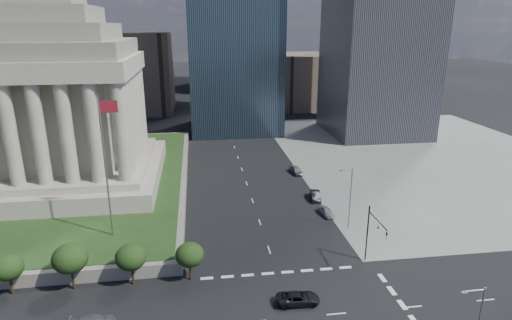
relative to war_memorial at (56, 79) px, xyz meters
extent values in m
plane|color=black|center=(34.00, 52.00, -21.40)|extent=(500.00, 500.00, 0.00)
cube|color=slate|center=(80.00, 12.00, -21.38)|extent=(68.00, 90.00, 0.03)
cube|color=slate|center=(-11.00, 2.00, -20.50)|extent=(66.00, 70.00, 1.80)
cube|color=#1C3917|center=(-11.00, 2.00, -19.55)|extent=(64.00, 68.00, 0.10)
cylinder|color=slate|center=(12.00, -24.00, -9.50)|extent=(0.24, 0.24, 20.00)
cube|color=maroon|center=(13.20, -24.00, -1.00)|extent=(2.40, 0.05, 1.60)
cube|color=black|center=(36.00, 47.00, 8.60)|extent=(26.00, 26.00, 60.00)
cube|color=brown|center=(66.00, 82.00, -11.40)|extent=(20.00, 30.00, 20.00)
cube|color=brown|center=(4.00, 82.00, -7.40)|extent=(24.00, 30.00, 28.00)
cylinder|color=black|center=(46.50, -32.50, -17.40)|extent=(0.18, 0.18, 8.00)
cylinder|color=black|center=(46.50, -35.25, -14.20)|extent=(0.14, 5.50, 0.14)
cube|color=black|center=(46.50, -38.00, -15.00)|extent=(0.30, 0.30, 1.10)
cylinder|color=slate|center=(46.60, -54.00, -11.60)|extent=(1.80, 0.12, 0.12)
cube|color=slate|center=(45.70, -54.00, -11.70)|extent=(0.50, 0.22, 0.14)
cylinder|color=slate|center=(47.50, -23.00, -16.40)|extent=(0.16, 0.16, 10.00)
cylinder|color=slate|center=(46.60, -23.00, -11.60)|extent=(1.80, 0.12, 0.12)
cube|color=slate|center=(45.70, -23.00, -11.70)|extent=(0.50, 0.22, 0.14)
imported|color=black|center=(35.22, -40.58, -20.71)|extent=(2.47, 5.06, 1.38)
imported|color=#919399|center=(45.50, -17.95, -20.72)|extent=(4.18, 2.12, 1.36)
imported|color=black|center=(45.50, -10.98, -20.64)|extent=(2.27, 4.79, 1.52)
imported|color=slate|center=(45.27, 3.49, -20.62)|extent=(4.80, 2.41, 1.57)
camera|label=1|loc=(24.64, -81.34, 9.18)|focal=30.00mm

